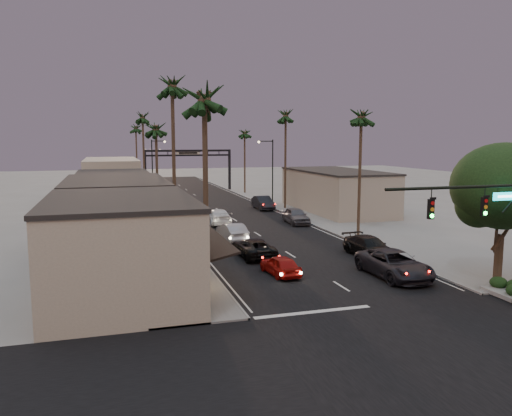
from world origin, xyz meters
TOP-DOWN VIEW (x-y plane):
  - ground at (0.00, 40.00)m, footprint 200.00×200.00m
  - road at (0.00, 45.00)m, footprint 14.00×120.00m
  - cross_street at (0.00, 0.00)m, footprint 80.00×12.00m
  - sidewalk_left at (-9.50, 52.00)m, footprint 5.00×92.00m
  - sidewalk_right at (9.50, 52.00)m, footprint 5.00×92.00m
  - storefront_near at (-13.00, 12.00)m, footprint 8.00×12.00m
  - storefront_mid at (-13.00, 26.00)m, footprint 8.00×14.00m
  - storefront_far at (-13.00, 42.00)m, footprint 8.00×16.00m
  - storefront_dist at (-13.00, 65.00)m, footprint 8.00×20.00m
  - building_right at (14.00, 40.00)m, footprint 8.00×18.00m
  - traffic_signal at (5.69, 4.00)m, footprint 8.51×0.22m
  - corner_tree at (9.48, 7.45)m, footprint 6.20×6.20m
  - planter at (8.60, 5.50)m, footprint 2.20×2.60m
  - arch at (0.00, 70.00)m, footprint 15.20×0.40m
  - streetlight_right at (6.92, 45.00)m, footprint 2.13×0.30m
  - streetlight_left at (-6.92, 58.00)m, footprint 2.13×0.30m
  - palm_la at (-8.60, 9.00)m, footprint 3.20×3.20m
  - palm_lb at (-8.60, 22.00)m, footprint 3.20×3.20m
  - palm_lc at (-8.60, 36.00)m, footprint 3.20×3.20m
  - palm_ld at (-8.60, 55.00)m, footprint 3.20×3.20m
  - palm_ra at (8.60, 24.00)m, footprint 3.20×3.20m
  - palm_rb at (8.60, 44.00)m, footprint 3.20×3.20m
  - palm_rc at (8.60, 64.00)m, footprint 3.20×3.20m
  - palm_far at (-8.30, 78.00)m, footprint 3.20×3.20m
  - oncoming_red at (-2.73, 13.58)m, footprint 2.01×4.12m
  - oncoming_pickup at (-3.00, 19.08)m, footprint 2.59×5.31m
  - oncoming_silver at (-3.07, 25.64)m, footprint 2.00×4.93m
  - oncoming_white at (-2.44, 34.68)m, footprint 2.34×5.64m
  - oncoming_dgrey at (-3.50, 40.18)m, footprint 2.18×5.01m
  - oncoming_grey_far at (-4.00, 50.63)m, footprint 1.99×4.71m
  - curbside_near at (4.26, 10.94)m, footprint 2.96×6.32m
  - curbside_black at (5.62, 16.58)m, footprint 2.61×5.54m
  - curbside_grey at (5.73, 32.65)m, footprint 2.26×5.13m
  - curbside_far at (5.67, 44.27)m, footprint 1.88×5.23m

SIDE VIEW (x-z plane):
  - ground at x=0.00m, z-range 0.00..0.00m
  - planter at x=8.60m, z-range -0.12..0.12m
  - cross_street at x=0.00m, z-range 0.00..0.01m
  - road at x=0.00m, z-range -0.01..0.01m
  - sidewalk_left at x=-9.50m, z-range 0.00..0.12m
  - sidewalk_right at x=9.50m, z-range 0.00..0.12m
  - oncoming_red at x=-2.73m, z-range 0.00..1.35m
  - oncoming_pickup at x=-3.00m, z-range 0.00..1.45m
  - oncoming_grey_far at x=-4.00m, z-range 0.00..1.51m
  - curbside_black at x=5.62m, z-range 0.00..1.56m
  - oncoming_silver at x=-3.07m, z-range 0.00..1.59m
  - oncoming_white at x=-2.44m, z-range 0.00..1.63m
  - oncoming_dgrey at x=-3.50m, z-range 0.00..1.68m
  - curbside_grey at x=5.73m, z-range 0.00..1.72m
  - curbside_far at x=5.67m, z-range 0.00..1.72m
  - curbside_near at x=4.26m, z-range 0.00..1.75m
  - storefront_far at x=-13.00m, z-range 0.00..5.00m
  - building_right at x=14.00m, z-range 0.00..5.00m
  - storefront_near at x=-13.00m, z-range 0.00..5.50m
  - storefront_mid at x=-13.00m, z-range 0.00..5.50m
  - storefront_dist at x=-13.00m, z-range 0.00..6.00m
  - traffic_signal at x=5.69m, z-range 1.18..8.98m
  - streetlight_right at x=6.92m, z-range 0.83..9.83m
  - streetlight_left at x=-6.92m, z-range 0.83..9.83m
  - arch at x=0.00m, z-range 1.90..9.17m
  - corner_tree at x=9.48m, z-range 1.58..10.38m
  - palm_lc at x=-8.60m, z-range 4.37..16.57m
  - palm_rc at x=8.60m, z-range 4.37..16.57m
  - palm_la at x=-8.60m, z-range 4.84..18.04m
  - palm_ra at x=8.60m, z-range 4.84..18.04m
  - palm_far at x=-8.30m, z-range 4.84..18.04m
  - palm_ld at x=-8.60m, z-range 5.32..19.52m
  - palm_rb at x=8.60m, z-range 5.32..19.52m
  - palm_lb at x=-8.60m, z-range 5.79..20.99m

